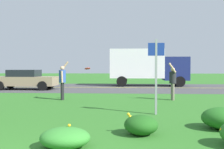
% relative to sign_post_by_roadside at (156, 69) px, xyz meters
% --- Properties ---
extents(ground_plane, '(120.00, 120.00, 0.00)m').
position_rel_sign_post_by_roadside_xyz_m(ground_plane, '(-2.87, 3.00, -1.57)').
color(ground_plane, '#2D6B23').
extents(highway_strip, '(120.00, 9.82, 0.01)m').
position_rel_sign_post_by_roadside_xyz_m(highway_strip, '(-2.87, 12.24, -1.57)').
color(highway_strip, '#424244').
rests_on(highway_strip, ground).
extents(highway_center_stripe, '(120.00, 0.16, 0.00)m').
position_rel_sign_post_by_roadside_xyz_m(highway_center_stripe, '(-2.87, 12.24, -1.56)').
color(highway_center_stripe, yellow).
rests_on(highway_center_stripe, ground).
extents(daylily_clump_mid_right, '(1.02, 0.89, 0.47)m').
position_rel_sign_post_by_roadside_xyz_m(daylily_clump_mid_right, '(-2.21, -4.05, -1.36)').
color(daylily_clump_mid_right, '#337F2D').
rests_on(daylily_clump_mid_right, ground).
extents(daylily_clump_near_camera, '(1.12, 1.08, 0.60)m').
position_rel_sign_post_by_roadside_xyz_m(daylily_clump_near_camera, '(1.56, -2.11, -1.29)').
color(daylily_clump_near_camera, '#23661E').
rests_on(daylily_clump_near_camera, ground).
extents(daylily_clump_front_left, '(0.82, 0.87, 0.52)m').
position_rel_sign_post_by_roadside_xyz_m(daylily_clump_front_left, '(-0.63, -2.86, -1.33)').
color(daylily_clump_front_left, '#1E5619').
rests_on(daylily_clump_front_left, ground).
extents(sign_post_by_roadside, '(0.56, 0.10, 2.60)m').
position_rel_sign_post_by_roadside_xyz_m(sign_post_by_roadside, '(0.00, 0.00, 0.00)').
color(sign_post_by_roadside, '#93969B').
rests_on(sign_post_by_roadside, ground).
extents(person_thrower_blue_shirt, '(0.45, 0.50, 1.94)m').
position_rel_sign_post_by_roadside_xyz_m(person_thrower_blue_shirt, '(-4.26, 3.91, -0.55)').
color(person_thrower_blue_shirt, '#2D4C9E').
rests_on(person_thrower_blue_shirt, ground).
extents(person_catcher_dark_shirt, '(0.42, 0.50, 1.86)m').
position_rel_sign_post_by_roadside_xyz_m(person_catcher_dark_shirt, '(1.23, 4.18, -0.60)').
color(person_catcher_dark_shirt, '#232328').
rests_on(person_catcher_dark_shirt, ground).
extents(frisbee_red, '(0.28, 0.27, 0.13)m').
position_rel_sign_post_by_roadside_xyz_m(frisbee_red, '(-2.98, 3.77, -0.01)').
color(frisbee_red, red).
extents(car_tan_center_left, '(4.50, 2.00, 1.45)m').
position_rel_sign_post_by_roadside_xyz_m(car_tan_center_left, '(-8.58, 10.03, -0.83)').
color(car_tan_center_left, '#937F60').
rests_on(car_tan_center_left, ground).
extents(box_truck_navy, '(6.70, 2.46, 3.20)m').
position_rel_sign_post_by_roadside_xyz_m(box_truck_navy, '(0.62, 14.45, 0.23)').
color(box_truck_navy, navy).
rests_on(box_truck_navy, ground).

